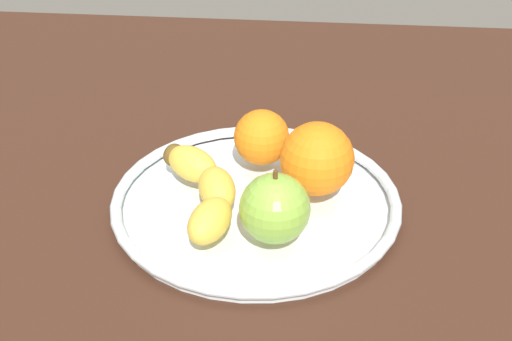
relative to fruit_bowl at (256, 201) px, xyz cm
name	(u,v)px	position (x,y,z in cm)	size (l,w,h in cm)	color
ground_plane	(256,223)	(0.00, 0.00, -2.92)	(111.04, 111.04, 4.00)	#3D2217
fruit_bowl	(256,201)	(0.00, 0.00, 0.00)	(30.64, 30.64, 1.80)	silver
banana	(204,188)	(-2.01, 5.12, 2.73)	(16.94, 9.99, 3.69)	yellow
apple	(275,208)	(-7.09, -2.45, 4.29)	(6.81, 6.81, 7.61)	#87BA40
orange_front_left	(317,159)	(1.44, -6.22, 4.77)	(7.78, 7.78, 7.78)	orange
orange_back_left	(266,137)	(6.72, -0.48, 4.00)	(6.22, 6.22, 6.22)	orange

